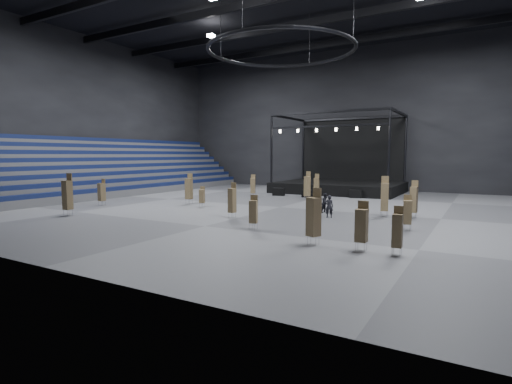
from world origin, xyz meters
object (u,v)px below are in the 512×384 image
Objects in this scene: flight_case_left at (279,192)px; chair_stack_8 at (232,200)px; stage at (341,180)px; chair_stack_10 at (314,216)px; chair_stack_0 at (102,192)px; chair_stack_6 at (316,186)px; flight_case_right at (356,194)px; chair_stack_3 at (407,212)px; chair_stack_5 at (68,194)px; chair_stack_13 at (385,196)px; chair_stack_9 at (362,225)px; chair_stack_4 at (202,196)px; crew_member at (326,203)px; chair_stack_11 at (307,186)px; chair_stack_12 at (253,185)px; chair_stack_2 at (189,188)px; man_center at (329,206)px; chair_stack_1 at (414,199)px; flight_case_mid at (308,194)px; chair_stack_14 at (397,230)px; chair_stack_7 at (253,211)px.

flight_case_left is 15.90m from chair_stack_8.
chair_stack_10 is at bearing -74.51° from stage.
chair_stack_6 is (14.12, 14.88, 0.04)m from chair_stack_0.
chair_stack_0 is at bearing -121.21° from stage.
flight_case_right is 0.60× the size of chair_stack_3.
flight_case_right is at bearing 124.68° from chair_stack_10.
chair_stack_13 is (20.21, 10.93, -0.08)m from chair_stack_5.
chair_stack_13 is at bearing 96.89° from chair_stack_9.
crew_member is (10.34, 2.02, -0.19)m from chair_stack_4.
chair_stack_9 is at bearing -52.27° from chair_stack_11.
chair_stack_3 is 0.75× the size of chair_stack_10.
chair_stack_0 is at bearing -138.33° from chair_stack_6.
chair_stack_4 is 0.74× the size of chair_stack_12.
flight_case_right is 12.68m from chair_stack_13.
chair_stack_11 reaches higher than flight_case_left.
chair_stack_2 is 1.17× the size of chair_stack_12.
stage reaches higher than chair_stack_12.
man_center is at bearing -81.59° from flight_case_right.
flight_case_left is at bearing 126.80° from chair_stack_3.
chair_stack_12 reaches higher than flight_case_right.
flight_case_left is 0.53× the size of chair_stack_0.
chair_stack_1 is 11.85m from chair_stack_10.
chair_stack_10 reaches higher than chair_stack_3.
chair_stack_4 is 1.16× the size of crew_member.
chair_stack_0 is at bearing -178.12° from chair_stack_13.
flight_case_mid is 0.53× the size of chair_stack_14.
chair_stack_2 is 10.41m from chair_stack_5.
chair_stack_3 is 1.32× the size of man_center.
chair_stack_9 is at bearing -68.11° from chair_stack_6.
man_center is (16.90, 8.63, -0.77)m from chair_stack_5.
stage is 12.05m from chair_stack_12.
chair_stack_10 is 1.87× the size of crew_member.
chair_stack_7 is 18.26m from chair_stack_12.
chair_stack_8 is (-11.12, -6.31, -0.07)m from chair_stack_1.
chair_stack_11 is at bearing 94.95° from chair_stack_8.
chair_stack_7 is at bearing -41.56° from chair_stack_2.
chair_stack_0 is 8.93m from chair_stack_4.
chair_stack_8 reaches higher than chair_stack_9.
chair_stack_12 is at bearing -165.93° from chair_stack_6.
stage is 5.58× the size of chair_stack_6.
chair_stack_4 is at bearing 30.84° from chair_stack_0.
chair_stack_4 is at bearing 151.13° from chair_stack_9.
chair_stack_0 is at bearing -169.43° from chair_stack_10.
chair_stack_12 reaches higher than chair_stack_7.
chair_stack_0 is 22.42m from chair_stack_10.
chair_stack_9 reaches higher than man_center.
chair_stack_1 is 12.78m from chair_stack_8.
chair_stack_14 is (1.04, -11.49, -0.21)m from chair_stack_1.
chair_stack_14 is at bearing -129.66° from crew_member.
chair_stack_4 is 11.24m from chair_stack_7.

